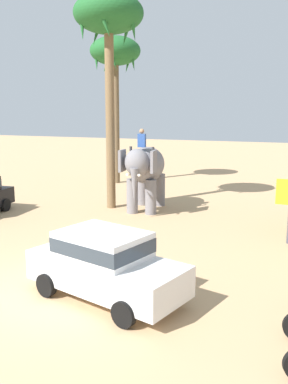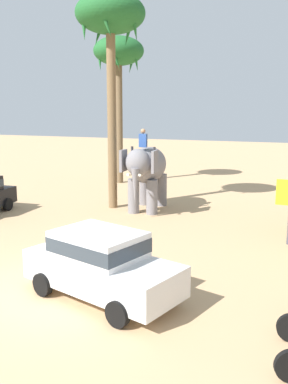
% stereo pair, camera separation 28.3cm
% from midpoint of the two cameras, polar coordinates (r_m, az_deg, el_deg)
% --- Properties ---
extents(ground_plane, '(120.00, 120.00, 0.00)m').
position_cam_midpoint_polar(ground_plane, '(11.58, -12.70, -12.69)').
color(ground_plane, tan).
extents(car_sedan_foreground, '(4.38, 2.59, 1.70)m').
position_cam_midpoint_polar(car_sedan_foreground, '(10.46, -5.17, -9.58)').
color(car_sedan_foreground, white).
rests_on(car_sedan_foreground, ground).
extents(elephant_with_mahout, '(2.11, 3.99, 3.88)m').
position_cam_midpoint_polar(elephant_with_mahout, '(19.48, 0.79, 3.19)').
color(elephant_with_mahout, slate).
rests_on(elephant_with_mahout, ground).
extents(palm_tree_near_hut, '(3.20, 3.20, 9.32)m').
position_cam_midpoint_polar(palm_tree_near_hut, '(27.61, -3.19, 18.13)').
color(palm_tree_near_hut, brown).
rests_on(palm_tree_near_hut, ground).
extents(palm_tree_left_of_road, '(3.20, 3.20, 9.90)m').
position_cam_midpoint_polar(palm_tree_left_of_road, '(20.39, -4.21, 22.26)').
color(palm_tree_left_of_road, brown).
rests_on(palm_tree_left_of_road, ground).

